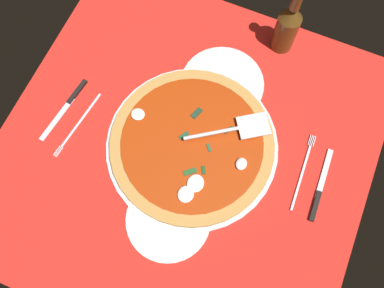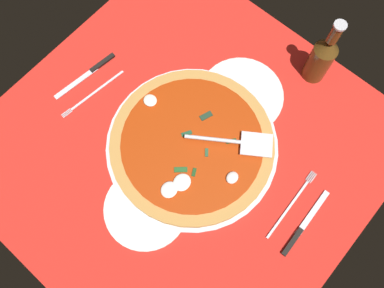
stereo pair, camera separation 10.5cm
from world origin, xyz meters
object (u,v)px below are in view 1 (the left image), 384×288
at_px(place_setting_near, 311,182).
at_px(place_setting_far, 73,114).
at_px(dinner_plate_right, 222,84).
at_px(dinner_plate_left, 168,219).
at_px(beer_bottle, 287,26).
at_px(pizza, 192,145).
at_px(pizza_server, 233,129).

distance_m(place_setting_near, place_setting_far, 0.65).
bearing_deg(dinner_plate_right, dinner_plate_left, -177.81).
distance_m(dinner_plate_right, beer_bottle, 0.23).
height_order(dinner_plate_right, place_setting_far, place_setting_far).
xyz_separation_m(dinner_plate_right, place_setting_near, (-0.17, -0.31, -0.00)).
relative_size(pizza, place_setting_near, 1.91).
distance_m(dinner_plate_left, pizza, 0.20).
xyz_separation_m(dinner_plate_left, dinner_plate_right, (0.40, 0.02, 0.00)).
bearing_deg(dinner_plate_left, place_setting_near, -52.17).
distance_m(pizza_server, place_setting_far, 0.43).
bearing_deg(dinner_plate_left, dinner_plate_right, 2.19).
height_order(pizza, place_setting_far, pizza).
bearing_deg(dinner_plate_right, pizza, 178.41).
bearing_deg(pizza_server, place_setting_near, -44.09).
xyz_separation_m(dinner_plate_right, pizza_server, (-0.13, -0.08, 0.04)).
height_order(pizza_server, place_setting_near, pizza_server).
height_order(dinner_plate_left, place_setting_near, place_setting_near).
relative_size(dinner_plate_right, pizza_server, 1.12).
relative_size(dinner_plate_right, pizza, 0.54).
distance_m(dinner_plate_left, beer_bottle, 0.60).
bearing_deg(dinner_plate_left, beer_bottle, -8.98).
bearing_deg(pizza_server, beer_bottle, 50.07).
xyz_separation_m(dinner_plate_left, place_setting_far, (0.16, 0.35, -0.00)).
xyz_separation_m(dinner_plate_right, pizza, (-0.20, 0.01, 0.02)).
bearing_deg(place_setting_near, beer_bottle, 27.55).
xyz_separation_m(pizza_server, place_setting_far, (-0.11, 0.41, -0.04)).
bearing_deg(pizza, beer_bottle, -16.35).
bearing_deg(place_setting_far, pizza, 104.88).
xyz_separation_m(dinner_plate_left, beer_bottle, (0.58, -0.09, 0.09)).
relative_size(dinner_plate_left, pizza_server, 1.03).
height_order(place_setting_near, place_setting_far, same).
bearing_deg(dinner_plate_left, pizza, 6.00).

